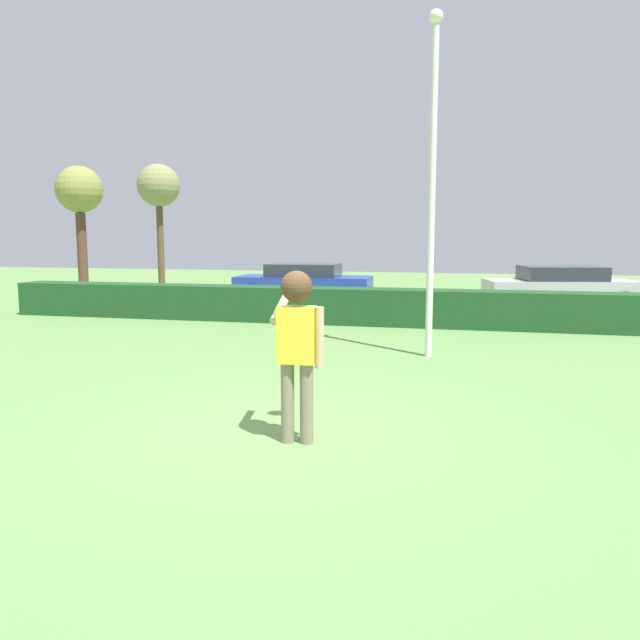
# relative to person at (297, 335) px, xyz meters

# --- Properties ---
(ground_plane) EXTENTS (60.00, 60.00, 0.00)m
(ground_plane) POSITION_rel_person_xyz_m (-0.36, 0.29, -1.12)
(ground_plane) COLOR #628D49
(person) EXTENTS (0.59, 0.73, 1.78)m
(person) POSITION_rel_person_xyz_m (0.00, 0.00, 0.00)
(person) COLOR gray
(person) RESTS_ON ground
(frisbee) EXTENTS (0.23, 0.23, 0.08)m
(frisbee) POSITION_rel_person_xyz_m (-0.08, 0.63, -0.02)
(frisbee) COLOR yellow
(lamppost) EXTENTS (0.24, 0.24, 5.85)m
(lamppost) POSITION_rel_person_xyz_m (1.00, 5.04, 2.12)
(lamppost) COLOR silver
(lamppost) RESTS_ON ground
(hedge_row) EXTENTS (19.56, 0.90, 0.86)m
(hedge_row) POSITION_rel_person_xyz_m (-0.36, 8.78, -0.69)
(hedge_row) COLOR #1C4822
(hedge_row) RESTS_ON ground
(parked_car_blue) EXTENTS (4.26, 1.94, 1.25)m
(parked_car_blue) POSITION_rel_person_xyz_m (-3.44, 12.99, -0.43)
(parked_car_blue) COLOR #263FA5
(parked_car_blue) RESTS_ON ground
(parked_car_silver) EXTENTS (4.45, 2.50, 1.25)m
(parked_car_silver) POSITION_rel_person_xyz_m (4.22, 13.12, -0.43)
(parked_car_silver) COLOR #B7B7BC
(parked_car_silver) RESTS_ON ground
(oak_tree) EXTENTS (1.86, 1.86, 4.89)m
(oak_tree) POSITION_rel_person_xyz_m (-13.71, 16.49, 2.67)
(oak_tree) COLOR #533627
(oak_tree) RESTS_ON ground
(bare_elm_tree) EXTENTS (1.55, 1.55, 4.72)m
(bare_elm_tree) POSITION_rel_person_xyz_m (-9.55, 15.26, 2.71)
(bare_elm_tree) COLOR brown
(bare_elm_tree) RESTS_ON ground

